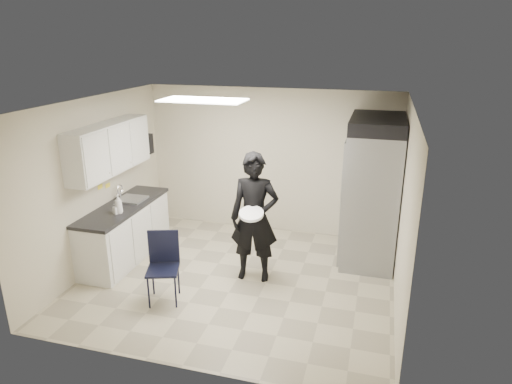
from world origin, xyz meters
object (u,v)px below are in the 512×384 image
(commercial_fridge, at_px, (372,196))
(lower_counter, at_px, (125,233))
(folding_chair, at_px, (163,270))
(man_tuxedo, at_px, (254,218))

(commercial_fridge, bearing_deg, lower_counter, -164.12)
(folding_chair, height_order, man_tuxedo, man_tuxedo)
(commercial_fridge, height_order, man_tuxedo, commercial_fridge)
(folding_chair, bearing_deg, commercial_fridge, 20.41)
(man_tuxedo, bearing_deg, lower_counter, 172.19)
(lower_counter, height_order, man_tuxedo, man_tuxedo)
(man_tuxedo, bearing_deg, commercial_fridge, 29.32)
(lower_counter, height_order, commercial_fridge, commercial_fridge)
(man_tuxedo, bearing_deg, folding_chair, -142.70)
(commercial_fridge, bearing_deg, folding_chair, -141.23)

